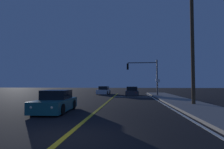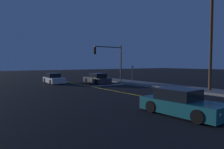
{
  "view_description": "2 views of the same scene",
  "coord_description": "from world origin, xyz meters",
  "px_view_note": "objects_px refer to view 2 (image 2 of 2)",
  "views": [
    {
      "loc": [
        2.1,
        -6.23,
        1.74
      ],
      "look_at": [
        -0.17,
        19.43,
        2.98
      ],
      "focal_mm": 31.32,
      "sensor_mm": 36.0,
      "label": 1
    },
    {
      "loc": [
        -11.49,
        -0.95,
        2.65
      ],
      "look_at": [
        1.81,
        18.29,
        1.39
      ],
      "focal_mm": 33.53,
      "sensor_mm": 36.0,
      "label": 2
    }
  ],
  "objects_px": {
    "utility_pole_right": "(211,29)",
    "car_mid_block_white": "(54,79)",
    "traffic_signal_near_right": "(111,57)",
    "car_parked_curb_teal": "(181,104)",
    "street_sign_corner": "(132,71)",
    "car_far_approaching_charcoal": "(97,79)"
  },
  "relations": [
    {
      "from": "car_parked_curb_teal",
      "to": "traffic_signal_near_right",
      "type": "height_order",
      "value": "traffic_signal_near_right"
    },
    {
      "from": "street_sign_corner",
      "to": "car_mid_block_white",
      "type": "bearing_deg",
      "value": 140.1
    },
    {
      "from": "traffic_signal_near_right",
      "to": "utility_pole_right",
      "type": "height_order",
      "value": "utility_pole_right"
    },
    {
      "from": "car_mid_block_white",
      "to": "car_far_approaching_charcoal",
      "type": "distance_m",
      "value": 5.77
    },
    {
      "from": "traffic_signal_near_right",
      "to": "street_sign_corner",
      "type": "distance_m",
      "value": 3.66
    },
    {
      "from": "utility_pole_right",
      "to": "car_mid_block_white",
      "type": "bearing_deg",
      "value": 119.89
    },
    {
      "from": "car_far_approaching_charcoal",
      "to": "utility_pole_right",
      "type": "xyz_separation_m",
      "value": [
        4.69,
        -12.88,
        5.2
      ]
    },
    {
      "from": "car_parked_curb_teal",
      "to": "street_sign_corner",
      "type": "bearing_deg",
      "value": -123.82
    },
    {
      "from": "car_far_approaching_charcoal",
      "to": "utility_pole_right",
      "type": "height_order",
      "value": "utility_pole_right"
    },
    {
      "from": "car_parked_curb_teal",
      "to": "utility_pole_right",
      "type": "xyz_separation_m",
      "value": [
        9.73,
        4.13,
        5.21
      ]
    },
    {
      "from": "car_far_approaching_charcoal",
      "to": "street_sign_corner",
      "type": "height_order",
      "value": "street_sign_corner"
    },
    {
      "from": "utility_pole_right",
      "to": "street_sign_corner",
      "type": "distance_m",
      "value": 10.58
    },
    {
      "from": "traffic_signal_near_right",
      "to": "utility_pole_right",
      "type": "xyz_separation_m",
      "value": [
        2.79,
        -12.42,
        2.26
      ]
    },
    {
      "from": "utility_pole_right",
      "to": "car_parked_curb_teal",
      "type": "bearing_deg",
      "value": -157.01
    },
    {
      "from": "car_parked_curb_teal",
      "to": "street_sign_corner",
      "type": "relative_size",
      "value": 1.86
    },
    {
      "from": "car_parked_curb_teal",
      "to": "street_sign_corner",
      "type": "xyz_separation_m",
      "value": [
        8.33,
        13.75,
        1.03
      ]
    },
    {
      "from": "car_mid_block_white",
      "to": "street_sign_corner",
      "type": "height_order",
      "value": "street_sign_corner"
    },
    {
      "from": "traffic_signal_near_right",
      "to": "utility_pole_right",
      "type": "distance_m",
      "value": 12.93
    },
    {
      "from": "car_parked_curb_teal",
      "to": "traffic_signal_near_right",
      "type": "xyz_separation_m",
      "value": [
        6.95,
        16.55,
        2.94
      ]
    },
    {
      "from": "street_sign_corner",
      "to": "traffic_signal_near_right",
      "type": "bearing_deg",
      "value": 116.35
    },
    {
      "from": "car_mid_block_white",
      "to": "utility_pole_right",
      "type": "relative_size",
      "value": 0.41
    },
    {
      "from": "car_parked_curb_teal",
      "to": "car_far_approaching_charcoal",
      "type": "relative_size",
      "value": 0.95
    }
  ]
}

